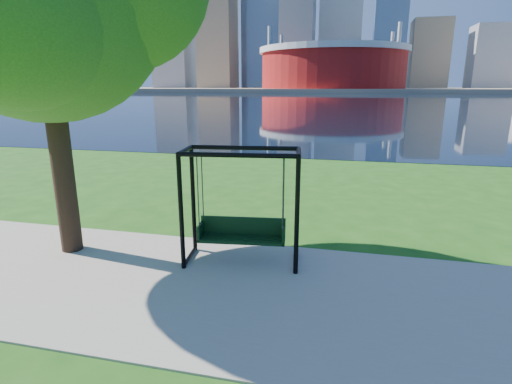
% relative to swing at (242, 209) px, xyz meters
% --- Properties ---
extents(ground, '(900.00, 900.00, 0.00)m').
position_rel_swing_xyz_m(ground, '(0.25, -0.63, -1.05)').
color(ground, '#1E5114').
rests_on(ground, ground).
extents(path, '(120.00, 4.00, 0.03)m').
position_rel_swing_xyz_m(path, '(0.25, -1.13, -1.03)').
color(path, '#9E937F').
rests_on(path, ground).
extents(river, '(900.00, 180.00, 0.02)m').
position_rel_swing_xyz_m(river, '(0.25, 101.37, -1.04)').
color(river, black).
rests_on(river, ground).
extents(far_bank, '(900.00, 228.00, 2.00)m').
position_rel_swing_xyz_m(far_bank, '(0.25, 305.37, -0.05)').
color(far_bank, '#937F60').
rests_on(far_bank, ground).
extents(stadium, '(83.00, 83.00, 32.00)m').
position_rel_swing_xyz_m(stadium, '(-9.75, 234.37, 13.18)').
color(stadium, maroon).
rests_on(stadium, far_bank).
extents(skyline, '(392.00, 66.00, 96.50)m').
position_rel_swing_xyz_m(skyline, '(-4.02, 318.77, 34.84)').
color(skyline, gray).
rests_on(skyline, far_bank).
extents(swing, '(2.21, 1.17, 2.17)m').
position_rel_swing_xyz_m(swing, '(0.00, 0.00, 0.00)').
color(swing, black).
rests_on(swing, ground).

